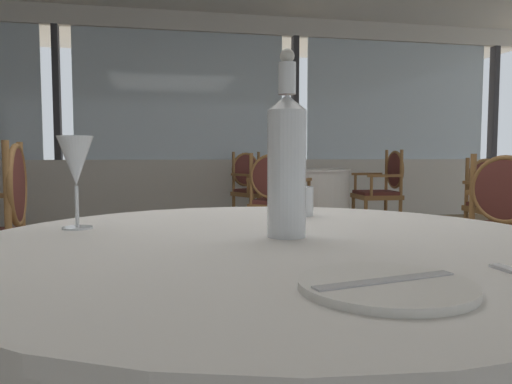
{
  "coord_description": "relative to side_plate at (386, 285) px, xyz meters",
  "views": [
    {
      "loc": [
        -0.34,
        -2.36,
        0.92
      ],
      "look_at": [
        -0.13,
        -1.29,
        0.83
      ],
      "focal_mm": 34.43,
      "sensor_mm": 36.0,
      "label": 1
    }
  ],
  "objects": [
    {
      "name": "background_table_0",
      "position": [
        1.33,
        4.68,
        -0.38
      ],
      "size": [
        1.02,
        1.02,
        0.76
      ],
      "color": "white",
      "rests_on": "ground_plane"
    },
    {
      "name": "wine_glass",
      "position": [
        -0.43,
        0.58,
        0.14
      ],
      "size": [
        0.08,
        0.08,
        0.2
      ],
      "color": "white",
      "rests_on": "foreground_table"
    },
    {
      "name": "butter_knife",
      "position": [
        0.0,
        0.0,
        0.01
      ],
      "size": [
        0.19,
        0.06,
        0.0
      ],
      "primitive_type": "cube",
      "rotation": [
        0.0,
        0.0,
        0.21
      ],
      "color": "silver",
      "rests_on": "foreground_table"
    },
    {
      "name": "dining_chair_0_0",
      "position": [
        2.27,
        4.63,
        -0.19
      ],
      "size": [
        0.49,
        0.55,
        0.97
      ],
      "rotation": [
        0.0,
        0.0,
        9.37
      ],
      "color": "olive",
      "rests_on": "ground_plane"
    },
    {
      "name": "window_wall_far",
      "position": [
        0.08,
        6.27,
        0.36
      ],
      "size": [
        10.18,
        0.14,
        2.83
      ],
      "color": "silver",
      "rests_on": "ground_plane"
    },
    {
      "name": "side_plate",
      "position": [
        0.0,
        0.0,
        0.0
      ],
      "size": [
        0.21,
        0.21,
        0.01
      ],
      "primitive_type": "cylinder",
      "color": "white",
      "rests_on": "foreground_table"
    },
    {
      "name": "water_bottle",
      "position": [
        -0.02,
        0.39,
        0.14
      ],
      "size": [
        0.07,
        0.07,
        0.36
      ],
      "color": "white",
      "rests_on": "foreground_table"
    },
    {
      "name": "dining_chair_0_2",
      "position": [
        0.82,
        3.9,
        -0.21
      ],
      "size": [
        0.65,
        0.64,
        0.93
      ],
      "rotation": [
        0.0,
        0.0,
        13.56
      ],
      "color": "olive",
      "rests_on": "ground_plane"
    },
    {
      "name": "dining_chair_0_1",
      "position": [
        0.9,
        5.52,
        -0.21
      ],
      "size": [
        0.64,
        0.62,
        0.95
      ],
      "rotation": [
        0.0,
        0.0,
        11.47
      ],
      "color": "olive",
      "rests_on": "ground_plane"
    },
    {
      "name": "water_tumbler",
      "position": [
        0.1,
        0.71,
        0.03
      ],
      "size": [
        0.08,
        0.08,
        0.08
      ],
      "primitive_type": "cylinder",
      "color": "white",
      "rests_on": "foreground_table"
    },
    {
      "name": "dining_chair_3_1",
      "position": [
        2.78,
        3.45,
        -0.24
      ],
      "size": [
        0.56,
        0.5,
        0.89
      ],
      "rotation": [
        0.0,
        0.0,
        10.93
      ],
      "color": "olive",
      "rests_on": "ground_plane"
    },
    {
      "name": "ground_plane",
      "position": [
        0.08,
        1.83,
        -0.76
      ],
      "size": [
        15.38,
        15.38,
        0.0
      ],
      "primitive_type": "plane",
      "color": "#756047"
    }
  ]
}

